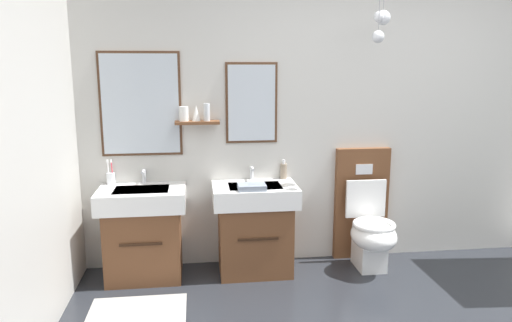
% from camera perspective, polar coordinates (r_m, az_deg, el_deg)
% --- Properties ---
extents(wall_back, '(5.18, 0.61, 2.62)m').
position_cam_1_polar(wall_back, '(4.33, 12.97, 5.77)').
color(wall_back, beige).
rests_on(wall_back, ground).
extents(bath_mat, '(0.68, 0.44, 0.01)m').
position_cam_1_polar(bath_mat, '(3.64, -13.92, -16.99)').
color(bath_mat, '#9E9993').
rests_on(bath_mat, ground).
extents(vanity_sink_left, '(0.69, 0.50, 0.75)m').
position_cam_1_polar(vanity_sink_left, '(4.03, -13.22, -8.05)').
color(vanity_sink_left, brown).
rests_on(vanity_sink_left, ground).
extents(tap_on_left_sink, '(0.03, 0.13, 0.11)m').
position_cam_1_polar(tap_on_left_sink, '(4.08, -13.23, -1.58)').
color(tap_on_left_sink, silver).
rests_on(tap_on_left_sink, vanity_sink_left).
extents(vanity_sink_right, '(0.69, 0.50, 0.75)m').
position_cam_1_polar(vanity_sink_right, '(4.03, -0.18, -7.72)').
color(vanity_sink_right, brown).
rests_on(vanity_sink_right, ground).
extents(tap_on_right_sink, '(0.03, 0.13, 0.11)m').
position_cam_1_polar(tap_on_right_sink, '(4.09, -0.49, -1.27)').
color(tap_on_right_sink, silver).
rests_on(tap_on_right_sink, vanity_sink_right).
extents(toilet, '(0.48, 0.63, 1.00)m').
position_cam_1_polar(toilet, '(4.27, 13.10, -7.18)').
color(toilet, brown).
rests_on(toilet, ground).
extents(toothbrush_cup, '(0.07, 0.07, 0.21)m').
position_cam_1_polar(toothbrush_cup, '(4.11, -16.91, -1.91)').
color(toothbrush_cup, silver).
rests_on(toothbrush_cup, vanity_sink_left).
extents(soap_dispenser, '(0.06, 0.06, 0.17)m').
position_cam_1_polar(soap_dispenser, '(4.12, 3.30, -1.18)').
color(soap_dispenser, gray).
rests_on(soap_dispenser, vanity_sink_right).
extents(folded_hand_towel, '(0.22, 0.16, 0.04)m').
position_cam_1_polar(folded_hand_towel, '(3.77, -0.51, -3.10)').
color(folded_hand_towel, gray).
rests_on(folded_hand_towel, vanity_sink_right).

